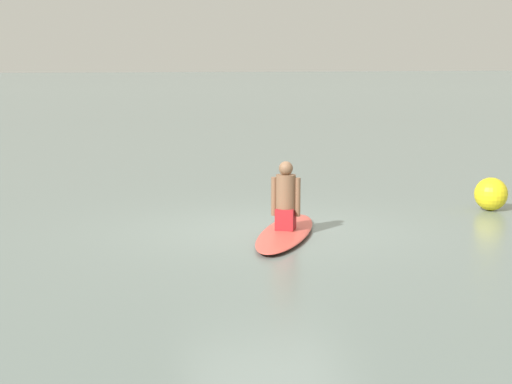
{
  "coord_description": "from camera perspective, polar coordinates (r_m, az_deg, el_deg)",
  "views": [
    {
      "loc": [
        4.57,
        11.79,
        2.54
      ],
      "look_at": [
        0.26,
        0.13,
        0.62
      ],
      "focal_mm": 59.38,
      "sensor_mm": 36.0,
      "label": 1
    }
  ],
  "objects": [
    {
      "name": "person_paddler",
      "position": [
        12.38,
        2.02,
        -0.44
      ],
      "size": [
        0.41,
        0.42,
        1.0
      ],
      "rotation": [
        0.0,
        0.0,
        1.02
      ],
      "color": "#A51E23",
      "rests_on": "surfboard"
    },
    {
      "name": "buoy_marker",
      "position": [
        15.13,
        15.55,
        -0.13
      ],
      "size": [
        0.57,
        0.57,
        0.57
      ],
      "primitive_type": "sphere",
      "color": "yellow",
      "rests_on": "ground"
    },
    {
      "name": "surfboard",
      "position": [
        12.48,
        2.0,
        -2.74
      ],
      "size": [
        2.15,
        2.9,
        0.11
      ],
      "primitive_type": "ellipsoid",
      "rotation": [
        0.0,
        0.0,
        1.02
      ],
      "color": "#D84C3F",
      "rests_on": "ground"
    },
    {
      "name": "ground_plane",
      "position": [
        12.9,
        0.89,
        -2.6
      ],
      "size": [
        400.0,
        400.0,
        0.0
      ],
      "primitive_type": "plane",
      "color": "slate"
    }
  ]
}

